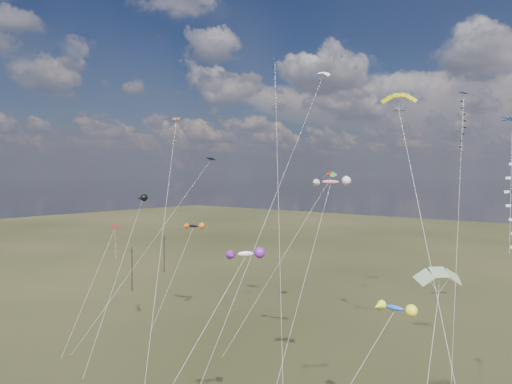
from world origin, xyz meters
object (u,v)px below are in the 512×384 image
Objects in this scene: utility_pole_near at (132,269)px; parafoil_yellow at (399,97)px; diamond_black_high at (463,133)px; novelty_black_orange at (193,226)px; utility_pole_far at (164,253)px.

parafoil_yellow is (54.82, -16.09, 22.45)m from utility_pole_near.
novelty_black_orange is (-34.86, -6.11, -11.87)m from diamond_black_high.
parafoil_yellow is at bearing -88.82° from diamond_black_high.
parafoil_yellow reaches higher than utility_pole_far.
diamond_black_high reaches higher than novelty_black_orange.
utility_pole_far is 0.29× the size of parafoil_yellow.
parafoil_yellow is at bearing -16.36° from utility_pole_near.
utility_pole_far is (-8.00, 14.00, 0.00)m from utility_pole_near.
utility_pole_far is 0.27× the size of diamond_black_high.
novelty_black_orange is at bearing -170.05° from diamond_black_high.
parafoil_yellow is (62.82, -30.09, 22.45)m from utility_pole_far.
diamond_black_high is at bearing 9.95° from novelty_black_orange.
parafoil_yellow is at bearing -19.57° from novelty_black_orange.
utility_pole_near is 21.95m from novelty_black_orange.
diamond_black_high is at bearing 2.69° from utility_pole_near.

